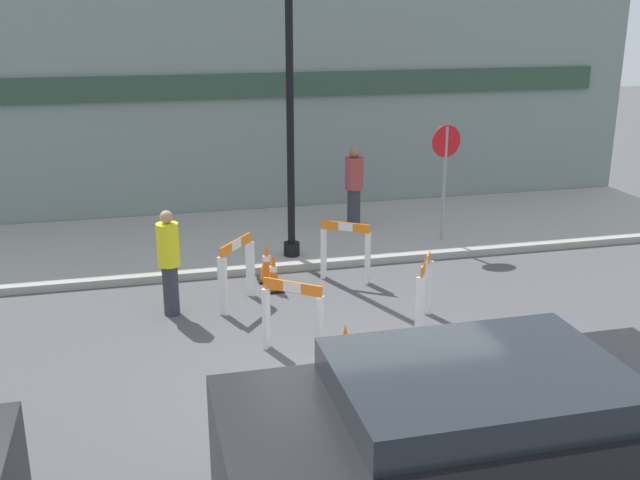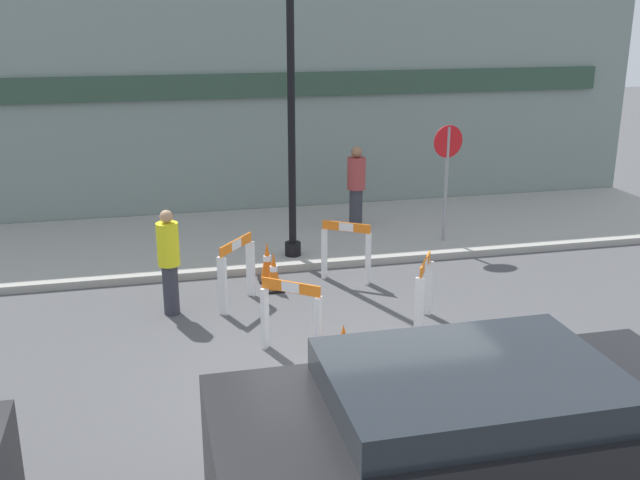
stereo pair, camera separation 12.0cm
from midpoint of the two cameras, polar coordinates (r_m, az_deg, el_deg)
name	(u,v)px [view 1 (the left image)]	position (r m, az deg, el deg)	size (l,w,h in m)	color
ground_plane	(355,401)	(8.93, 2.27, -12.16)	(60.00, 60.00, 0.00)	#4C4C4F
sidewalk_slab	(262,237)	(14.69, -4.67, 0.21)	(18.00, 3.83, 0.13)	#9E9B93
storefront_facade	(243,88)	(16.08, -6.10, 11.48)	(18.00, 0.22, 5.50)	gray
streetlamp_post	(289,49)	(12.72, -2.63, 14.31)	(0.44, 0.44, 5.61)	black
stop_sign	(445,164)	(14.07, 9.27, 5.74)	(0.59, 0.12, 2.20)	gray
barricade_0	(345,250)	(12.36, 1.67, -0.74)	(0.76, 0.58, 1.02)	white
barricade_1	(237,270)	(11.42, -6.66, -2.28)	(0.65, 0.79, 1.05)	white
barricade_2	(293,315)	(9.81, -2.45, -5.74)	(0.75, 0.63, 1.01)	white
barricade_3	(425,289)	(10.82, 7.66, -3.74)	(0.51, 0.74, 0.98)	white
traffic_cone_0	(345,343)	(9.76, 1.57, -7.84)	(0.30, 0.30, 0.50)	black
traffic_cone_1	(267,262)	(12.46, -4.37, -1.69)	(0.30, 0.30, 0.69)	black
traffic_cone_2	(273,272)	(12.02, -3.86, -2.48)	(0.30, 0.30, 0.65)	black
person_worker	(169,260)	(11.15, -11.74, -1.47)	(0.39, 0.39, 1.60)	#33333D
person_pedestrian	(354,184)	(14.99, 2.39, 4.29)	(0.50, 0.50, 1.62)	#33333D
parked_car_1	(473,455)	(6.30, 11.03, -15.75)	(4.01, 1.92, 1.78)	black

